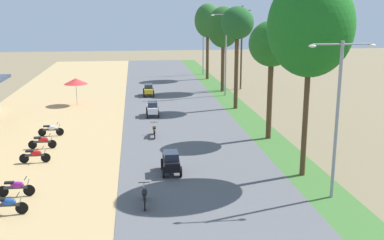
% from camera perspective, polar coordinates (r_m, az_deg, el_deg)
% --- Properties ---
extents(parked_motorbike_second, '(1.80, 0.54, 0.94)m').
position_cam_1_polar(parked_motorbike_second, '(22.49, -21.53, -9.51)').
color(parked_motorbike_second, black).
rests_on(parked_motorbike_second, dirt_shoulder).
extents(parked_motorbike_third, '(1.80, 0.54, 0.94)m').
position_cam_1_polar(parked_motorbike_third, '(24.40, -20.60, -7.61)').
color(parked_motorbike_third, black).
rests_on(parked_motorbike_third, dirt_shoulder).
extents(parked_motorbike_fourth, '(1.80, 0.54, 0.94)m').
position_cam_1_polar(parked_motorbike_fourth, '(29.17, -18.54, -4.02)').
color(parked_motorbike_fourth, black).
rests_on(parked_motorbike_fourth, dirt_shoulder).
extents(parked_motorbike_fifth, '(1.80, 0.54, 0.94)m').
position_cam_1_polar(parked_motorbike_fifth, '(31.89, -17.72, -2.47)').
color(parked_motorbike_fifth, black).
rests_on(parked_motorbike_fifth, dirt_shoulder).
extents(parked_motorbike_sixth, '(1.80, 0.54, 0.94)m').
position_cam_1_polar(parked_motorbike_sixth, '(34.86, -16.76, -1.07)').
color(parked_motorbike_sixth, black).
rests_on(parked_motorbike_sixth, dirt_shoulder).
extents(vendor_umbrella, '(2.20, 2.20, 2.52)m').
position_cam_1_polar(vendor_umbrella, '(45.09, -13.96, 4.61)').
color(vendor_umbrella, '#99999E').
rests_on(vendor_umbrella, dirt_shoulder).
extents(median_tree_nearest, '(4.42, 4.42, 10.65)m').
position_cam_1_polar(median_tree_nearest, '(25.04, 14.23, 10.98)').
color(median_tree_nearest, '#4C351E').
rests_on(median_tree_nearest, median_strip).
extents(median_tree_second, '(3.12, 3.12, 8.12)m').
position_cam_1_polar(median_tree_second, '(32.24, 9.69, 8.99)').
color(median_tree_second, '#4C351E').
rests_on(median_tree_second, median_strip).
extents(median_tree_third, '(2.90, 2.90, 9.06)m').
position_cam_1_polar(median_tree_third, '(41.91, 5.53, 11.48)').
color(median_tree_third, '#4C351E').
rests_on(median_tree_third, median_strip).
extents(median_tree_fourth, '(3.51, 3.51, 9.07)m').
position_cam_1_polar(median_tree_fourth, '(50.80, 3.83, 11.14)').
color(median_tree_fourth, '#4C351E').
rests_on(median_tree_fourth, median_strip).
extents(median_tree_fifth, '(3.29, 3.29, 9.44)m').
position_cam_1_polar(median_tree_fifth, '(59.80, 1.92, 11.93)').
color(median_tree_fifth, '#4C351E').
rests_on(median_tree_fifth, median_strip).
extents(streetlamp_near, '(3.16, 0.20, 7.49)m').
position_cam_1_polar(streetlamp_near, '(22.71, 17.31, 1.22)').
color(streetlamp_near, gray).
rests_on(streetlamp_near, median_strip).
extents(streetlamp_mid, '(3.16, 0.20, 8.40)m').
position_cam_1_polar(streetlamp_mid, '(48.39, 4.15, 8.60)').
color(streetlamp_mid, gray).
rests_on(streetlamp_mid, median_strip).
extents(streetlamp_far, '(3.16, 0.20, 7.13)m').
position_cam_1_polar(streetlamp_far, '(64.12, 1.38, 9.25)').
color(streetlamp_far, gray).
rests_on(streetlamp_far, median_strip).
extents(utility_pole_near, '(1.80, 0.20, 9.19)m').
position_cam_1_polar(utility_pole_near, '(52.82, 6.04, 8.89)').
color(utility_pole_near, brown).
rests_on(utility_pole_near, ground).
extents(car_hatchback_black, '(1.04, 2.00, 1.23)m').
position_cam_1_polar(car_hatchback_black, '(25.90, -2.57, -5.05)').
color(car_hatchback_black, black).
rests_on(car_hatchback_black, road_strip).
extents(car_hatchback_white, '(1.04, 2.00, 1.23)m').
position_cam_1_polar(car_hatchback_white, '(39.50, -4.84, 1.43)').
color(car_hatchback_white, silver).
rests_on(car_hatchback_white, road_strip).
extents(car_sedan_yellow, '(1.10, 2.26, 1.19)m').
position_cam_1_polar(car_sedan_yellow, '(48.79, -5.32, 3.73)').
color(car_sedan_yellow, gold).
rests_on(car_sedan_yellow, road_strip).
extents(motorbike_ahead_second, '(0.54, 1.80, 0.94)m').
position_cam_1_polar(motorbike_ahead_second, '(22.01, -5.82, -9.04)').
color(motorbike_ahead_second, black).
rests_on(motorbike_ahead_second, road_strip).
extents(motorbike_ahead_third, '(0.54, 1.80, 0.94)m').
position_cam_1_polar(motorbike_ahead_third, '(33.28, -4.62, -1.17)').
color(motorbike_ahead_third, black).
rests_on(motorbike_ahead_third, road_strip).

